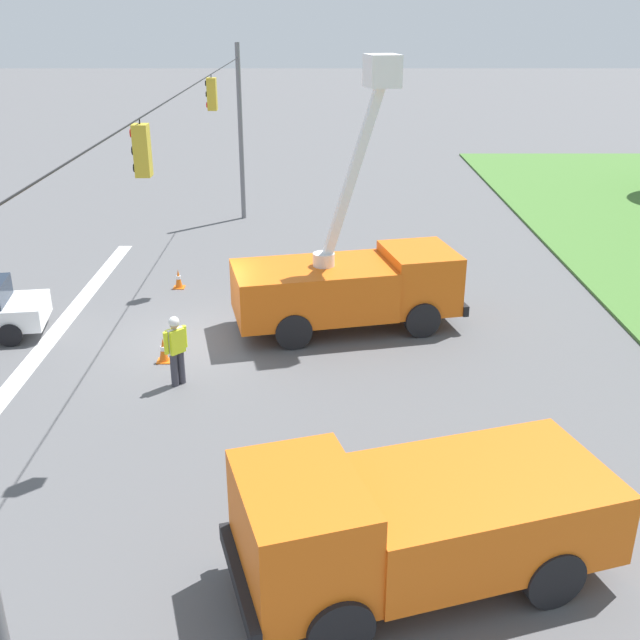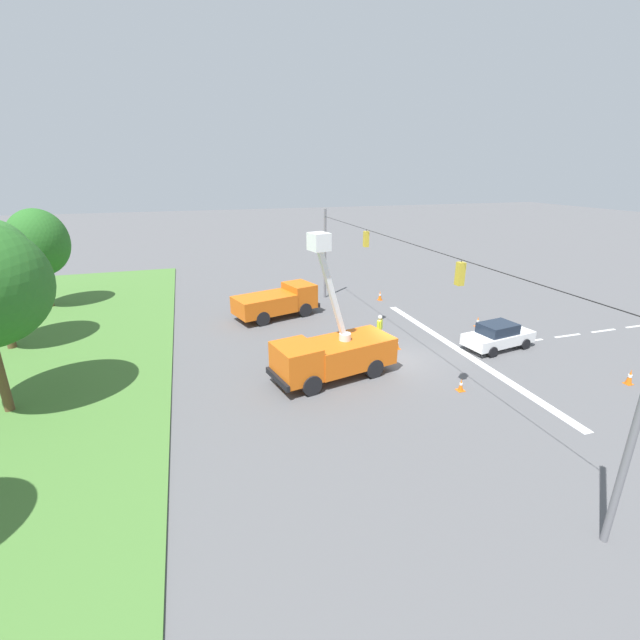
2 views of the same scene
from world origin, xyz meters
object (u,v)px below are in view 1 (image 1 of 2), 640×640
(utility_truck_bucket_lift, at_px, (350,281))
(road_worker, at_px, (176,347))
(utility_truck_support_near, at_px, (415,518))
(traffic_cone_near_bucket, at_px, (163,350))
(traffic_cone_foreground_right, at_px, (179,279))

(utility_truck_bucket_lift, relative_size, road_worker, 4.17)
(utility_truck_support_near, xyz_separation_m, traffic_cone_near_bucket, (-7.97, -5.50, -0.85))
(road_worker, distance_m, traffic_cone_near_bucket, 1.55)
(road_worker, bearing_deg, traffic_cone_near_bucket, -154.57)
(traffic_cone_foreground_right, xyz_separation_m, traffic_cone_near_bucket, (5.52, 0.57, 0.01))
(road_worker, relative_size, traffic_cone_near_bucket, 2.72)
(utility_truck_bucket_lift, height_order, road_worker, utility_truck_bucket_lift)
(utility_truck_bucket_lift, xyz_separation_m, utility_truck_support_near, (10.27, 0.61, -0.22))
(traffic_cone_foreground_right, height_order, traffic_cone_near_bucket, traffic_cone_near_bucket)
(utility_truck_support_near, height_order, traffic_cone_near_bucket, utility_truck_support_near)
(utility_truck_support_near, distance_m, traffic_cone_near_bucket, 9.72)
(traffic_cone_foreground_right, bearing_deg, road_worker, 9.76)
(utility_truck_bucket_lift, bearing_deg, road_worker, -50.31)
(road_worker, relative_size, traffic_cone_foreground_right, 2.81)
(road_worker, bearing_deg, utility_truck_support_near, 36.12)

